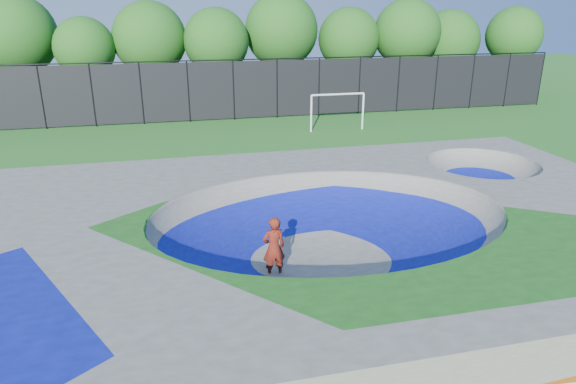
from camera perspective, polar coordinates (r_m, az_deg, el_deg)
The scene contains 7 objects.
ground at distance 16.19m, azimuth 4.55°, elevation -7.03°, with size 120.00×120.00×0.00m, color #22641C.
skate_deck at distance 15.87m, azimuth 4.62°, elevation -4.61°, with size 22.00×14.00×1.50m, color gray.
skater at distance 14.52m, azimuth -1.60°, elevation -6.22°, with size 0.68×0.44×1.85m, color red.
skateboard at distance 14.94m, azimuth -1.56°, elevation -9.33°, with size 0.78×0.22×0.05m, color black.
soccer_goal at distance 32.24m, azimuth 5.54°, elevation 9.63°, with size 3.50×0.12×2.31m.
fence at distance 35.38m, azimuth -6.07°, elevation 11.33°, with size 48.09×0.09×4.04m.
treeline at distance 39.99m, azimuth -6.94°, elevation 16.62°, with size 52.59×7.13×8.37m.
Camera 1 is at (-4.62, -13.68, 7.33)m, focal length 32.00 mm.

